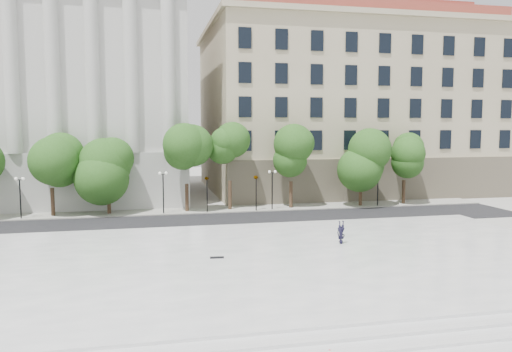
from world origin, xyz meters
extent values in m
plane|color=#B0AEA7|center=(0.00, 0.00, 0.00)|extent=(160.00, 160.00, 0.00)
cube|color=white|center=(0.00, 3.00, 0.23)|extent=(44.00, 22.00, 0.45)
cube|color=black|center=(0.00, 18.00, 0.01)|extent=(60.00, 8.00, 0.02)
cube|color=#B1AFA3|center=(0.00, 24.00, 0.06)|extent=(60.00, 4.00, 0.12)
cube|color=#B5B4B0|center=(-17.00, 39.00, 12.50)|extent=(30.00, 26.00, 25.00)
cube|color=#B9AE8D|center=(20.00, 39.00, 10.50)|extent=(36.00, 26.00, 21.00)
cube|color=#A33D34|center=(20.00, 39.00, 22.30)|extent=(34.00, 24.00, 1.40)
cylinder|color=black|center=(-0.57, 22.30, 1.75)|extent=(0.10, 0.10, 3.50)
imported|color=black|center=(-0.57, 22.30, 3.83)|extent=(1.00, 1.62, 0.65)
cylinder|color=black|center=(4.43, 22.30, 1.75)|extent=(0.10, 0.10, 3.50)
imported|color=black|center=(4.43, 22.30, 3.87)|extent=(1.07, 1.87, 0.75)
imported|color=black|center=(6.84, 5.54, 0.67)|extent=(0.73, 1.65, 0.44)
cube|color=black|center=(-2.18, 3.52, 0.49)|extent=(0.87, 0.29, 0.09)
cube|color=white|center=(0.00, -8.50, 0.15)|extent=(44.00, 1.00, 0.30)
cube|color=red|center=(0.34, -9.50, 0.15)|extent=(0.09, 0.09, 0.01)
cylinder|color=#382619|center=(-15.23, 23.62, 1.39)|extent=(0.36, 0.36, 2.77)
sphere|color=#1E4513|center=(-15.23, 23.62, 5.15)|extent=(3.99, 3.99, 3.99)
cylinder|color=#382619|center=(-10.06, 23.64, 1.20)|extent=(0.36, 0.36, 2.40)
sphere|color=#1E4513|center=(-10.06, 23.64, 4.47)|extent=(4.46, 4.46, 4.46)
cylinder|color=#382619|center=(-2.48, 23.42, 1.44)|extent=(0.36, 0.36, 2.88)
sphere|color=#1E4513|center=(-2.48, 23.42, 5.34)|extent=(4.51, 4.51, 4.51)
cylinder|color=#382619|center=(1.96, 23.70, 1.54)|extent=(0.36, 0.36, 3.07)
sphere|color=#1E4513|center=(1.96, 23.70, 5.71)|extent=(3.43, 3.43, 3.43)
cylinder|color=#382619|center=(8.40, 23.35, 1.44)|extent=(0.36, 0.36, 2.88)
sphere|color=#1E4513|center=(8.40, 23.35, 5.34)|extent=(3.70, 3.70, 3.70)
cylinder|color=#382619|center=(16.15, 23.12, 1.20)|extent=(0.36, 0.36, 2.40)
sphere|color=#1E4513|center=(16.15, 23.12, 4.46)|extent=(4.60, 4.60, 4.60)
cylinder|color=#382619|center=(21.38, 23.36, 1.37)|extent=(0.36, 0.36, 2.74)
sphere|color=#1E4513|center=(21.38, 23.36, 5.08)|extent=(3.46, 3.46, 3.46)
cylinder|color=black|center=(-17.85, 22.60, 1.87)|extent=(0.12, 0.12, 3.73)
cube|color=black|center=(-17.85, 22.60, 3.73)|extent=(0.60, 0.06, 0.06)
sphere|color=white|center=(-18.15, 22.60, 3.83)|extent=(0.28, 0.28, 0.28)
sphere|color=white|center=(-17.55, 22.60, 3.83)|extent=(0.28, 0.28, 0.28)
cylinder|color=black|center=(-4.83, 22.60, 2.00)|extent=(0.12, 0.12, 3.99)
cube|color=black|center=(-4.83, 22.60, 3.99)|extent=(0.60, 0.06, 0.06)
sphere|color=white|center=(-5.13, 22.60, 4.09)|extent=(0.28, 0.28, 0.28)
sphere|color=white|center=(-4.53, 22.60, 4.09)|extent=(0.28, 0.28, 0.28)
cylinder|color=black|center=(6.17, 22.60, 1.95)|extent=(0.12, 0.12, 3.91)
cube|color=black|center=(6.17, 22.60, 3.91)|extent=(0.60, 0.06, 0.06)
sphere|color=white|center=(5.87, 22.60, 4.01)|extent=(0.28, 0.28, 0.28)
sphere|color=white|center=(6.47, 22.60, 4.01)|extent=(0.28, 0.28, 0.28)
cylinder|color=black|center=(17.91, 22.60, 2.12)|extent=(0.12, 0.12, 4.25)
cube|color=black|center=(17.91, 22.60, 4.25)|extent=(0.60, 0.06, 0.06)
sphere|color=white|center=(17.61, 22.60, 4.35)|extent=(0.28, 0.28, 0.28)
sphere|color=white|center=(18.21, 22.60, 4.35)|extent=(0.28, 0.28, 0.28)
camera|label=1|loc=(-6.27, -26.65, 8.59)|focal=35.00mm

